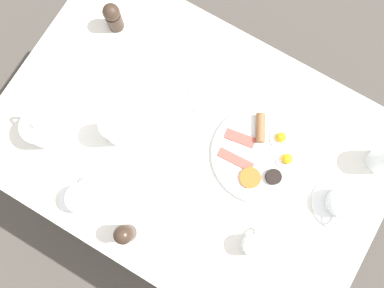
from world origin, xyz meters
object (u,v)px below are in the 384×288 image
(teapot_near, at_px, (43,129))
(teacup_with_saucer_right, at_px, (341,203))
(salt_grinder, at_px, (125,234))
(breakfast_plate, at_px, (262,154))
(fork_by_plate, at_px, (194,230))
(pepper_grinder, at_px, (113,17))
(teacup_with_saucer_left, at_px, (83,198))
(spoon_for_tea, at_px, (146,174))
(creamer_jug, at_px, (253,245))
(knife_by_plate, at_px, (189,89))
(water_glass_short, at_px, (116,130))

(teapot_near, bearing_deg, teacup_with_saucer_right, 18.69)
(teapot_near, distance_m, salt_grinder, 0.39)
(breakfast_plate, bearing_deg, teapot_near, 114.48)
(salt_grinder, xyz_separation_m, fork_by_plate, (0.11, -0.16, -0.05))
(breakfast_plate, bearing_deg, pepper_grinder, 77.56)
(teacup_with_saucer_left, height_order, spoon_for_tea, teacup_with_saucer_left)
(teacup_with_saucer_right, bearing_deg, teapot_near, 106.53)
(creamer_jug, bearing_deg, salt_grinder, 115.49)
(teapot_near, distance_m, fork_by_plate, 0.53)
(salt_grinder, bearing_deg, fork_by_plate, -56.81)
(teacup_with_saucer_right, distance_m, creamer_jug, 0.28)
(breakfast_plate, height_order, salt_grinder, salt_grinder)
(fork_by_plate, xyz_separation_m, knife_by_plate, (0.36, 0.23, -0.00))
(water_glass_short, distance_m, fork_by_plate, 0.37)
(spoon_for_tea, bearing_deg, fork_by_plate, -107.80)
(teacup_with_saucer_left, distance_m, fork_by_plate, 0.33)
(teapot_near, height_order, salt_grinder, teapot_near)
(pepper_grinder, bearing_deg, teacup_with_saucer_right, -99.71)
(breakfast_plate, bearing_deg, knife_by_plate, 77.01)
(teapot_near, xyz_separation_m, teacup_with_saucer_right, (0.25, -0.85, -0.02))
(water_glass_short, relative_size, creamer_jug, 1.42)
(pepper_grinder, xyz_separation_m, knife_by_plate, (-0.07, -0.31, -0.05))
(water_glass_short, height_order, knife_by_plate, water_glass_short)
(pepper_grinder, xyz_separation_m, spoon_for_tea, (-0.36, -0.33, -0.05))
(spoon_for_tea, bearing_deg, knife_by_plate, 4.44)
(fork_by_plate, bearing_deg, teacup_with_saucer_right, -49.30)
(teacup_with_saucer_left, distance_m, spoon_for_tea, 0.19)
(teacup_with_saucer_left, distance_m, creamer_jug, 0.50)
(pepper_grinder, relative_size, spoon_for_tea, 0.72)
(teacup_with_saucer_left, xyz_separation_m, fork_by_plate, (0.09, -0.32, -0.03))
(spoon_for_tea, bearing_deg, creamer_jug, -92.73)
(creamer_jug, height_order, fork_by_plate, creamer_jug)
(water_glass_short, relative_size, knife_by_plate, 0.71)
(breakfast_plate, height_order, creamer_jug, creamer_jug)
(water_glass_short, relative_size, salt_grinder, 1.13)
(breakfast_plate, xyz_separation_m, teacup_with_saucer_left, (-0.38, 0.38, 0.02))
(salt_grinder, relative_size, knife_by_plate, 0.63)
(teapot_near, distance_m, pepper_grinder, 0.40)
(teacup_with_saucer_right, relative_size, knife_by_plate, 0.90)
(teapot_near, xyz_separation_m, spoon_for_tea, (0.04, -0.32, -0.05))
(pepper_grinder, relative_size, knife_by_plate, 0.63)
(teacup_with_saucer_left, distance_m, teacup_with_saucer_right, 0.74)
(water_glass_short, height_order, pepper_grinder, water_glass_short)
(creamer_jug, xyz_separation_m, spoon_for_tea, (0.02, 0.37, -0.03))
(teapot_near, height_order, water_glass_short, water_glass_short)
(breakfast_plate, relative_size, teacup_with_saucer_left, 1.91)
(creamer_jug, bearing_deg, teacup_with_saucer_right, -35.13)
(water_glass_short, xyz_separation_m, pepper_grinder, (0.30, 0.20, -0.01))
(teapot_near, bearing_deg, water_glass_short, 30.74)
(water_glass_short, distance_m, pepper_grinder, 0.36)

